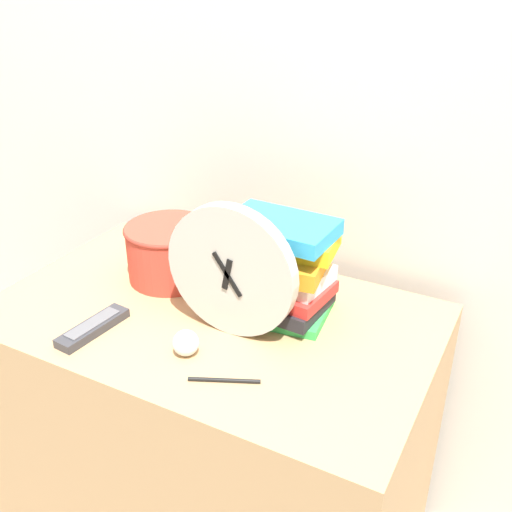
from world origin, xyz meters
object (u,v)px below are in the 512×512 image
(desk_clock, at_px, (231,271))
(tv_remote, at_px, (93,327))
(pen, at_px, (224,380))
(book_stack, at_px, (282,268))
(basket, at_px, (169,250))
(crumpled_paper_ball, at_px, (186,343))

(desk_clock, bearing_deg, tv_remote, -151.23)
(pen, bearing_deg, book_stack, 92.79)
(basket, relative_size, tv_remote, 1.21)
(tv_remote, relative_size, crumpled_paper_ball, 3.31)
(book_stack, xyz_separation_m, basket, (-0.31, 0.01, -0.04))
(book_stack, bearing_deg, desk_clock, -116.29)
(desk_clock, height_order, basket, desk_clock)
(book_stack, bearing_deg, pen, -87.21)
(crumpled_paper_ball, xyz_separation_m, pen, (0.11, -0.04, -0.02))
(basket, relative_size, pen, 1.66)
(basket, distance_m, pen, 0.44)
(basket, xyz_separation_m, tv_remote, (-0.01, -0.28, -0.06))
(tv_remote, distance_m, pen, 0.34)
(book_stack, height_order, crumpled_paper_ball, book_stack)
(basket, height_order, pen, basket)
(book_stack, xyz_separation_m, crumpled_paper_ball, (-0.10, -0.24, -0.09))
(desk_clock, xyz_separation_m, tv_remote, (-0.26, -0.14, -0.14))
(pen, bearing_deg, crumpled_paper_ball, 160.58)
(book_stack, bearing_deg, basket, 177.47)
(book_stack, height_order, tv_remote, book_stack)
(desk_clock, distance_m, tv_remote, 0.33)
(basket, height_order, tv_remote, basket)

